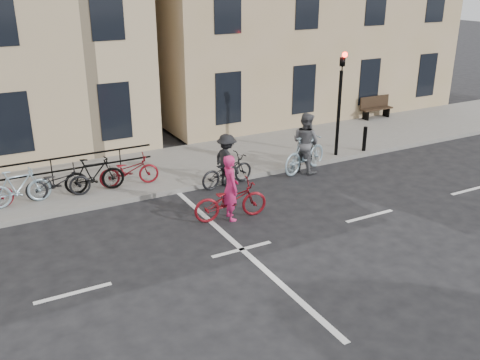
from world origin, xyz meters
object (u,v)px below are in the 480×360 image
cyclist_dark (227,166)px  traffic_light (340,91)px  cyclist_grey (305,148)px  bench (375,106)px  cyclist_pink (231,197)px

cyclist_dark → traffic_light: bearing=-93.6°
cyclist_grey → bench: bearing=-77.0°
traffic_light → bench: bearing=35.2°
cyclist_pink → cyclist_grey: size_ratio=0.98×
cyclist_pink → cyclist_grey: bearing=-53.4°
bench → cyclist_pink: size_ratio=0.76×
bench → cyclist_dark: (-9.41, -3.83, -0.02)m
cyclist_dark → cyclist_pink: bearing=146.2°
traffic_light → cyclist_dark: (-4.61, -0.44, -1.80)m
bench → cyclist_pink: bearing=-149.9°
bench → cyclist_dark: cyclist_dark is taller
cyclist_pink → cyclist_grey: (3.89, 2.11, 0.19)m
cyclist_dark → bench: bearing=-76.9°
cyclist_pink → cyclist_grey: 4.43m
bench → cyclist_dark: size_ratio=0.82×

